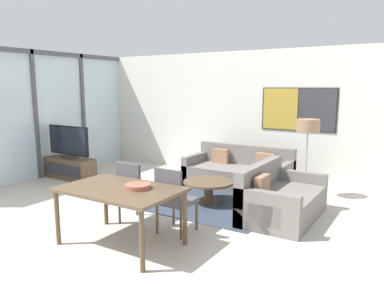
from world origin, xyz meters
The scene contains 14 objects.
ground_plane centered at (0.00, 0.00, 0.00)m, with size 24.00×24.00×0.00m, color beige.
wall_back centered at (0.05, 5.38, 1.41)m, with size 8.02×0.09×2.80m.
window_wall_left centered at (-3.50, 2.69, 1.53)m, with size 0.07×5.38×2.80m.
area_rug centered at (0.63, 3.10, 0.00)m, with size 2.36×1.96×0.01m.
tv_console centered at (-2.85, 3.01, 0.23)m, with size 1.23×0.45×0.47m.
television centered at (-2.85, 3.01, 0.82)m, with size 1.20×0.20×0.71m.
sofa_main centered at (0.63, 4.36, 0.27)m, with size 2.09×0.96×0.82m.
sofa_side centered at (1.92, 3.04, 0.27)m, with size 0.96×1.61×0.82m.
coffee_table centered at (0.63, 3.10, 0.29)m, with size 0.88×0.88×0.39m.
dining_table centered at (0.56, 0.96, 0.68)m, with size 1.52×0.98×0.76m.
dining_chair_left centered at (0.19, 1.65, 0.53)m, with size 0.46×0.46×0.94m.
dining_chair_centre centered at (0.92, 1.62, 0.53)m, with size 0.46×0.46×0.94m.
fruit_bowl centered at (0.77, 1.05, 0.79)m, with size 0.33×0.33×0.06m.
floor_lamp centered at (1.98, 4.33, 1.25)m, with size 0.41×0.41×1.44m.
Camera 1 is at (3.75, -2.44, 2.02)m, focal length 35.00 mm.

